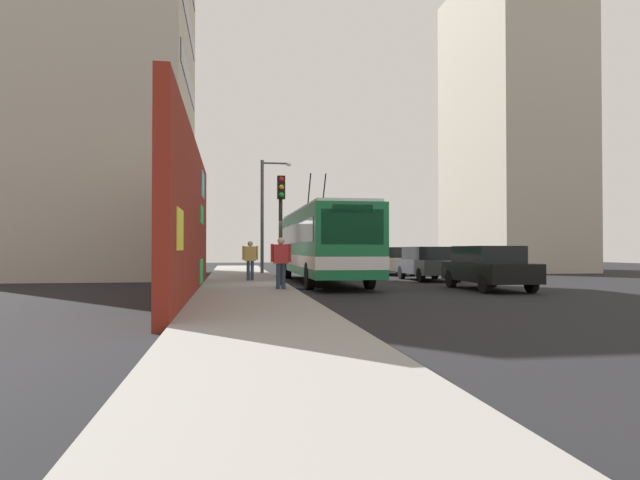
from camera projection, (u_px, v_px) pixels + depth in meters
name	position (u px, v px, depth m)	size (l,w,h in m)	color
ground_plane	(288.00, 288.00, 20.94)	(80.00, 80.00, 0.00)	black
sidewalk_slab	(245.00, 286.00, 20.68)	(48.00, 3.20, 0.15)	gray
graffiti_wall	(191.00, 219.00, 16.82)	(14.64, 0.32, 4.76)	maroon
building_far_left	(98.00, 80.00, 29.58)	(11.30, 9.48, 21.14)	#B2A899
building_far_right	(510.00, 124.00, 38.29)	(10.77, 6.29, 20.30)	#B2A899
city_bus	(322.00, 242.00, 23.97)	(12.08, 2.51, 4.94)	#19723F
parked_car_black	(488.00, 267.00, 19.79)	(4.30, 1.88, 1.58)	black
parked_car_dark_gray	(428.00, 263.00, 25.83)	(4.21, 1.92, 1.58)	#38383D
parked_car_champagne	(391.00, 260.00, 31.79)	(4.08, 1.93, 1.58)	#C6B793
parked_car_red	(369.00, 259.00, 36.95)	(4.10, 1.83, 1.58)	#B21E19
pedestrian_midblock	(250.00, 257.00, 23.25)	(0.22, 0.67, 1.66)	#2D3F59
pedestrian_at_curb	(281.00, 259.00, 18.23)	(0.23, 0.68, 1.70)	#2D3F59
traffic_light	(281.00, 211.00, 19.96)	(0.49, 0.28, 3.99)	#2D382D
street_lamp	(266.00, 208.00, 30.12)	(0.44, 1.68, 6.19)	#4C4C51
curbside_puddle	(306.00, 289.00, 20.16)	(1.20, 1.20, 0.00)	black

